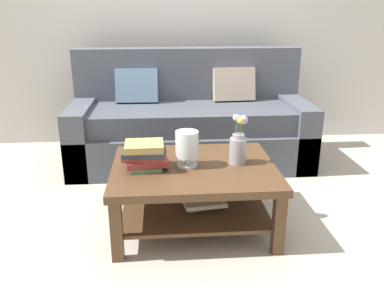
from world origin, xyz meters
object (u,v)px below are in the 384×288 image
object	(u,v)px
coffee_table	(194,182)
glass_hurricane_vase	(187,146)
book_stack_main	(145,155)
flower_pitcher	(238,145)
couch	(190,124)

from	to	relation	value
coffee_table	glass_hurricane_vase	size ratio (longest dim) A/B	4.53
glass_hurricane_vase	book_stack_main	bearing A→B (deg)	-174.04
coffee_table	glass_hurricane_vase	xyz separation A→B (m)	(-0.05, -0.00, 0.26)
coffee_table	flower_pitcher	bearing A→B (deg)	4.49
couch	flower_pitcher	distance (m)	1.27
couch	flower_pitcher	xyz separation A→B (m)	(0.23, -1.23, 0.21)
couch	flower_pitcher	world-z (taller)	couch
book_stack_main	flower_pitcher	distance (m)	0.62
couch	flower_pitcher	bearing A→B (deg)	-79.17
glass_hurricane_vase	flower_pitcher	world-z (taller)	flower_pitcher
coffee_table	glass_hurricane_vase	world-z (taller)	glass_hurricane_vase
coffee_table	book_stack_main	bearing A→B (deg)	-174.79
coffee_table	glass_hurricane_vase	distance (m)	0.27
coffee_table	couch	bearing A→B (deg)	87.17
book_stack_main	coffee_table	bearing A→B (deg)	5.21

